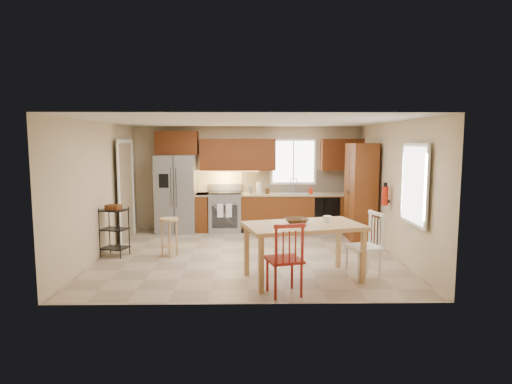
{
  "coord_description": "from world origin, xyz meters",
  "views": [
    {
      "loc": [
        0.02,
        -7.93,
        2.13
      ],
      "look_at": [
        0.16,
        0.4,
        1.15
      ],
      "focal_mm": 30.0,
      "sensor_mm": 36.0,
      "label": 1
    }
  ],
  "objects_px": {
    "dining_table": "(303,252)",
    "pantry": "(360,192)",
    "fire_extinguisher": "(385,196)",
    "range_stove": "(225,212)",
    "utility_cart": "(114,232)",
    "chair_red": "(284,258)",
    "refrigerator": "(176,194)",
    "chair_white": "(364,246)",
    "table_bowl": "(296,224)",
    "bar_stool": "(169,237)",
    "table_jar": "(327,221)",
    "soap_bottle": "(311,190)"
  },
  "relations": [
    {
      "from": "dining_table",
      "to": "pantry",
      "type": "bearing_deg",
      "value": 45.13
    },
    {
      "from": "pantry",
      "to": "dining_table",
      "type": "height_order",
      "value": "pantry"
    },
    {
      "from": "fire_extinguisher",
      "to": "dining_table",
      "type": "height_order",
      "value": "fire_extinguisher"
    },
    {
      "from": "pantry",
      "to": "fire_extinguisher",
      "type": "xyz_separation_m",
      "value": [
        0.2,
        -1.05,
        0.05
      ]
    },
    {
      "from": "range_stove",
      "to": "utility_cart",
      "type": "distance_m",
      "value": 2.97
    },
    {
      "from": "chair_red",
      "to": "utility_cart",
      "type": "bearing_deg",
      "value": 130.87
    },
    {
      "from": "range_stove",
      "to": "refrigerator",
      "type": "bearing_deg",
      "value": -177.01
    },
    {
      "from": "range_stove",
      "to": "fire_extinguisher",
      "type": "distance_m",
      "value": 3.83
    },
    {
      "from": "refrigerator",
      "to": "fire_extinguisher",
      "type": "xyz_separation_m",
      "value": [
        4.33,
        -1.98,
        0.19
      ]
    },
    {
      "from": "chair_white",
      "to": "dining_table",
      "type": "bearing_deg",
      "value": 78.51
    },
    {
      "from": "refrigerator",
      "to": "table_bowl",
      "type": "distance_m",
      "value": 4.36
    },
    {
      "from": "bar_stool",
      "to": "refrigerator",
      "type": "bearing_deg",
      "value": 108.8
    },
    {
      "from": "pantry",
      "to": "dining_table",
      "type": "bearing_deg",
      "value": -120.36
    },
    {
      "from": "refrigerator",
      "to": "table_jar",
      "type": "relative_size",
      "value": 10.71
    },
    {
      "from": "dining_table",
      "to": "chair_red",
      "type": "distance_m",
      "value": 0.74
    },
    {
      "from": "soap_bottle",
      "to": "range_stove",
      "type": "bearing_deg",
      "value": 177.6
    },
    {
      "from": "dining_table",
      "to": "table_bowl",
      "type": "xyz_separation_m",
      "value": [
        -0.11,
        0.0,
        0.44
      ]
    },
    {
      "from": "table_bowl",
      "to": "bar_stool",
      "type": "bearing_deg",
      "value": 148.0
    },
    {
      "from": "chair_white",
      "to": "refrigerator",
      "type": "bearing_deg",
      "value": 30.08
    },
    {
      "from": "utility_cart",
      "to": "table_jar",
      "type": "bearing_deg",
      "value": -3.84
    },
    {
      "from": "pantry",
      "to": "bar_stool",
      "type": "xyz_separation_m",
      "value": [
        -3.9,
        -1.3,
        -0.69
      ]
    },
    {
      "from": "chair_red",
      "to": "bar_stool",
      "type": "bearing_deg",
      "value": 119.66
    },
    {
      "from": "pantry",
      "to": "bar_stool",
      "type": "bearing_deg",
      "value": -161.57
    },
    {
      "from": "bar_stool",
      "to": "range_stove",
      "type": "bearing_deg",
      "value": 80.95
    },
    {
      "from": "refrigerator",
      "to": "pantry",
      "type": "distance_m",
      "value": 4.23
    },
    {
      "from": "chair_white",
      "to": "fire_extinguisher",
      "type": "bearing_deg",
      "value": -41.94
    },
    {
      "from": "chair_red",
      "to": "refrigerator",
      "type": "bearing_deg",
      "value": 102.89
    },
    {
      "from": "chair_white",
      "to": "table_bowl",
      "type": "distance_m",
      "value": 1.12
    },
    {
      "from": "soap_bottle",
      "to": "fire_extinguisher",
      "type": "distance_m",
      "value": 2.27
    },
    {
      "from": "table_bowl",
      "to": "table_jar",
      "type": "relative_size",
      "value": 2.1
    },
    {
      "from": "dining_table",
      "to": "chair_white",
      "type": "relative_size",
      "value": 1.7
    },
    {
      "from": "fire_extinguisher",
      "to": "bar_stool",
      "type": "distance_m",
      "value": 4.17
    },
    {
      "from": "refrigerator",
      "to": "range_stove",
      "type": "height_order",
      "value": "refrigerator"
    },
    {
      "from": "utility_cart",
      "to": "dining_table",
      "type": "bearing_deg",
      "value": -7.48
    },
    {
      "from": "fire_extinguisher",
      "to": "refrigerator",
      "type": "bearing_deg",
      "value": 155.48
    },
    {
      "from": "table_bowl",
      "to": "range_stove",
      "type": "bearing_deg",
      "value": 109.47
    },
    {
      "from": "fire_extinguisher",
      "to": "chair_white",
      "type": "bearing_deg",
      "value": -117.43
    },
    {
      "from": "chair_white",
      "to": "table_jar",
      "type": "height_order",
      "value": "chair_white"
    },
    {
      "from": "range_stove",
      "to": "table_bowl",
      "type": "bearing_deg",
      "value": -70.53
    },
    {
      "from": "utility_cart",
      "to": "soap_bottle",
      "type": "bearing_deg",
      "value": 44.0
    },
    {
      "from": "pantry",
      "to": "bar_stool",
      "type": "height_order",
      "value": "pantry"
    },
    {
      "from": "chair_red",
      "to": "table_bowl",
      "type": "distance_m",
      "value": 0.78
    },
    {
      "from": "dining_table",
      "to": "table_jar",
      "type": "height_order",
      "value": "table_jar"
    },
    {
      "from": "refrigerator",
      "to": "fire_extinguisher",
      "type": "distance_m",
      "value": 4.76
    },
    {
      "from": "refrigerator",
      "to": "table_jar",
      "type": "xyz_separation_m",
      "value": [
        2.94,
        -3.5,
        -0.01
      ]
    },
    {
      "from": "range_stove",
      "to": "bar_stool",
      "type": "xyz_separation_m",
      "value": [
        -0.92,
        -2.28,
        -0.1
      ]
    },
    {
      "from": "pantry",
      "to": "chair_red",
      "type": "relative_size",
      "value": 2.03
    },
    {
      "from": "chair_red",
      "to": "utility_cart",
      "type": "xyz_separation_m",
      "value": [
        -3.01,
        2.08,
        -0.06
      ]
    },
    {
      "from": "range_stove",
      "to": "table_jar",
      "type": "bearing_deg",
      "value": -63.26
    },
    {
      "from": "pantry",
      "to": "chair_red",
      "type": "distance_m",
      "value": 3.89
    }
  ]
}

